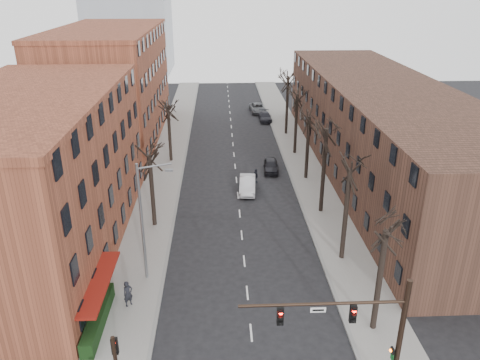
{
  "coord_description": "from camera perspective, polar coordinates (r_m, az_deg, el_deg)",
  "views": [
    {
      "loc": [
        -1.71,
        -18.73,
        20.05
      ],
      "look_at": [
        -0.03,
        18.62,
        4.0
      ],
      "focal_mm": 35.0,
      "sensor_mm": 36.0,
      "label": 1
    }
  ],
  "objects": [
    {
      "name": "tree_left_a",
      "position": [
        42.26,
        -10.32,
        -5.51
      ],
      "size": [
        5.2,
        5.2,
        9.5
      ],
      "primitive_type": null,
      "color": "black",
      "rests_on": "ground"
    },
    {
      "name": "tree_right_f",
      "position": [
        66.51,
        5.62,
        5.58
      ],
      "size": [
        5.2,
        5.2,
        11.6
      ],
      "primitive_type": null,
      "color": "black",
      "rests_on": "ground"
    },
    {
      "name": "tree_right_c",
      "position": [
        44.6,
        9.78,
        -3.85
      ],
      "size": [
        5.2,
        5.2,
        11.6
      ],
      "primitive_type": null,
      "color": "black",
      "rests_on": "ground"
    },
    {
      "name": "tree_left_b",
      "position": [
        56.72,
        -8.38,
        2.27
      ],
      "size": [
        5.2,
        5.2,
        9.5
      ],
      "primitive_type": null,
      "color": "black",
      "rests_on": "ground"
    },
    {
      "name": "tree_right_b",
      "position": [
        37.86,
        12.24,
        -9.35
      ],
      "size": [
        5.2,
        5.2,
        10.8
      ],
      "primitive_type": null,
      "color": "black",
      "rests_on": "ground"
    },
    {
      "name": "building_left_far",
      "position": [
        65.65,
        -15.38,
        10.96
      ],
      "size": [
        12.0,
        28.0,
        14.0
      ],
      "primitive_type": "cube",
      "color": "brown",
      "rests_on": "ground"
    },
    {
      "name": "parked_car_far",
      "position": [
        77.47,
        2.17,
        8.76
      ],
      "size": [
        2.68,
        5.24,
        1.42
      ],
      "primitive_type": "imported",
      "rotation": [
        0.0,
        0.0,
        0.06
      ],
      "color": "#56595D",
      "rests_on": "ground"
    },
    {
      "name": "pedestrian_crossing",
      "position": [
        49.99,
        1.94,
        0.53
      ],
      "size": [
        0.68,
        0.97,
        1.53
      ],
      "primitive_type": "imported",
      "rotation": [
        0.0,
        0.0,
        1.96
      ],
      "color": "black",
      "rests_on": "ground"
    },
    {
      "name": "parked_car_near",
      "position": [
        53.04,
        3.8,
        1.77
      ],
      "size": [
        1.86,
        4.11,
        1.37
      ],
      "primitive_type": "imported",
      "rotation": [
        0.0,
        0.0,
        -0.06
      ],
      "color": "black",
      "rests_on": "ground"
    },
    {
      "name": "sidewalk_right",
      "position": [
        58.14,
        7.21,
        2.95
      ],
      "size": [
        4.0,
        90.0,
        0.15
      ],
      "primitive_type": "cube",
      "color": "gray",
      "rests_on": "ground"
    },
    {
      "name": "awning_left",
      "position": [
        32.75,
        -16.19,
        -15.61
      ],
      "size": [
        1.2,
        7.0,
        0.15
      ],
      "primitive_type": "cube",
      "color": "maroon",
      "rests_on": "ground"
    },
    {
      "name": "building_left_near",
      "position": [
        39.23,
        -23.74,
        0.19
      ],
      "size": [
        12.0,
        26.0,
        12.0
      ],
      "primitive_type": "cube",
      "color": "brown",
      "rests_on": "ground"
    },
    {
      "name": "tree_right_e",
      "position": [
        59.03,
        6.66,
        3.21
      ],
      "size": [
        5.2,
        5.2,
        10.8
      ],
      "primitive_type": null,
      "color": "black",
      "rests_on": "ground"
    },
    {
      "name": "building_right",
      "position": [
        53.99,
        16.78,
        6.05
      ],
      "size": [
        12.0,
        50.0,
        10.0
      ],
      "primitive_type": "cube",
      "color": "#4C2F23",
      "rests_on": "ground"
    },
    {
      "name": "pedestrian_a",
      "position": [
        32.46,
        -13.49,
        -13.33
      ],
      "size": [
        0.79,
        0.76,
        1.82
      ],
      "primitive_type": "imported",
      "rotation": [
        0.0,
        0.0,
        0.68
      ],
      "color": "black",
      "rests_on": "sidewalk_left"
    },
    {
      "name": "tree_right_d",
      "position": [
        51.7,
        8.0,
        0.17
      ],
      "size": [
        5.2,
        5.2,
        10.0
      ],
      "primitive_type": null,
      "color": "black",
      "rests_on": "ground"
    },
    {
      "name": "hedge",
      "position": [
        31.62,
        -16.91,
        -15.81
      ],
      "size": [
        0.8,
        6.0,
        1.0
      ],
      "primitive_type": "cube",
      "color": "black",
      "rests_on": "sidewalk_left"
    },
    {
      "name": "parked_car_mid",
      "position": [
        72.65,
        3.08,
        7.71
      ],
      "size": [
        1.85,
        4.49,
        1.3
      ],
      "primitive_type": "imported",
      "rotation": [
        0.0,
        0.0,
        0.01
      ],
      "color": "black",
      "rests_on": "ground"
    },
    {
      "name": "signal_mast_arm",
      "position": [
        24.71,
        15.62,
        -17.11
      ],
      "size": [
        8.14,
        0.3,
        7.2
      ],
      "color": "black",
      "rests_on": "ground"
    },
    {
      "name": "tree_right_a",
      "position": [
        31.71,
        15.85,
        -17.06
      ],
      "size": [
        5.2,
        5.2,
        10.0
      ],
      "primitive_type": null,
      "color": "black",
      "rests_on": "ground"
    },
    {
      "name": "streetlight",
      "position": [
        32.86,
        -11.63,
        -4.52
      ],
      "size": [
        2.45,
        0.22,
        9.03
      ],
      "color": "slate",
      "rests_on": "ground"
    },
    {
      "name": "silver_sedan",
      "position": [
        47.83,
        0.92,
        -0.56
      ],
      "size": [
        1.93,
        4.68,
        1.51
      ],
      "primitive_type": "imported",
      "rotation": [
        0.0,
        0.0,
        -0.08
      ],
      "color": "#B7B9BF",
      "rests_on": "ground"
    },
    {
      "name": "sidewalk_left",
      "position": [
        57.67,
        -8.69,
        2.69
      ],
      "size": [
        4.0,
        90.0,
        0.15
      ],
      "primitive_type": "cube",
      "color": "gray",
      "rests_on": "ground"
    }
  ]
}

